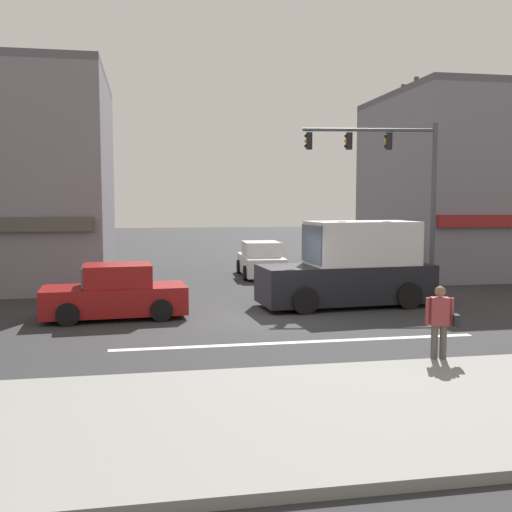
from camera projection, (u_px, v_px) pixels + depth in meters
The scene contains 11 objects.
ground_plane at pixel (270, 315), 17.88m from camera, with size 120.00×120.00×0.00m, color #2B2B2D.
lane_marking_stripe at pixel (299, 342), 14.46m from camera, with size 9.00×0.24×0.01m, color silver.
sidewalk_curb at pixel (378, 410), 9.55m from camera, with size 40.00×5.00×0.16m, color gray.
building_right_corner at pixel (487, 184), 28.76m from camera, with size 10.11×8.86×8.40m.
utility_pole_near_left at pixel (29, 183), 21.45m from camera, with size 1.40×0.22×7.81m.
utility_pole_far_right at pixel (414, 174), 27.09m from camera, with size 1.40×0.22×8.92m.
traffic_light_mast at pixel (398, 176), 21.65m from camera, with size 4.85×0.90×6.20m.
box_truck_crossing_leftbound at pixel (352, 268), 19.39m from camera, with size 5.74×2.57×2.75m.
sedan_parked_curbside at pixel (115, 294), 17.40m from camera, with size 4.20×2.07×1.58m.
sedan_waiting_far at pixel (261, 261), 27.03m from camera, with size 2.01×4.17×1.58m.
pedestrian_foreground_with_bag at pixel (441, 321), 12.28m from camera, with size 0.67×0.42×1.67m.
Camera 1 is at (-3.60, -17.28, 3.41)m, focal length 42.00 mm.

